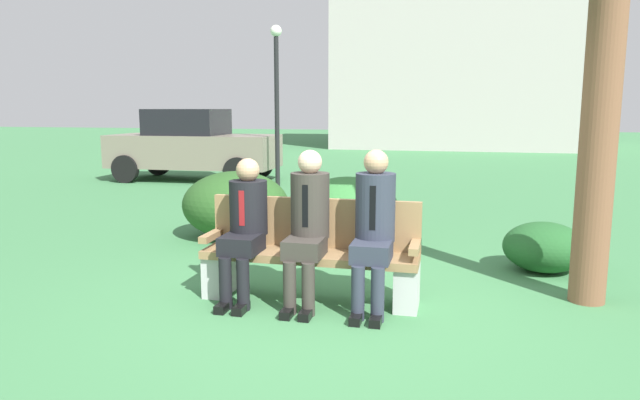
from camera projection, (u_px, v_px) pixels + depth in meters
name	position (u px, v px, depth m)	size (l,w,h in m)	color
ground_plane	(331.00, 309.00, 4.88)	(80.00, 80.00, 0.00)	#3F7C49
park_bench	(311.00, 253.00, 5.08)	(1.92, 0.44, 0.90)	#99754C
seated_man_left	(245.00, 222.00, 5.04)	(0.34, 0.72, 1.26)	black
seated_man_middle	(308.00, 220.00, 4.91)	(0.34, 0.72, 1.35)	#38332D
seated_man_right	(374.00, 222.00, 4.78)	(0.34, 0.72, 1.36)	#2D3342
shrub_near_bench	(348.00, 208.00, 7.40)	(1.32, 1.21, 0.82)	#347737
shrub_mid_lawn	(236.00, 205.00, 7.53)	(1.41, 1.29, 0.88)	#285221
shrub_far_lawn	(544.00, 247.00, 5.97)	(0.84, 0.77, 0.53)	#225828
parked_car_near	(193.00, 145.00, 13.46)	(3.92, 1.75, 1.68)	slate
street_lamp	(277.00, 89.00, 12.05)	(0.24, 0.24, 3.41)	black
building_backdrop	(456.00, 50.00, 25.66)	(10.56, 8.19, 8.54)	#B4ACA8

